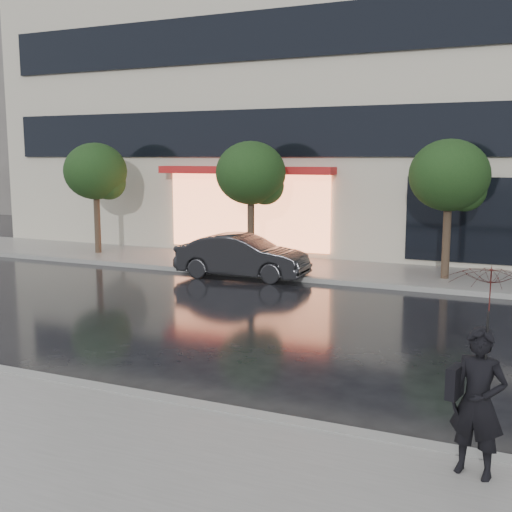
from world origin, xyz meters
The scene contains 12 objects.
ground centered at (0.00, 0.00, 0.00)m, with size 120.00×120.00×0.00m, color black.
sidewalk_near centered at (0.00, -3.25, 0.06)m, with size 60.00×4.50×0.12m, color slate.
sidewalk_far centered at (0.00, 10.25, 0.06)m, with size 60.00×3.50×0.12m, color slate.
curb_near centered at (0.00, -1.00, 0.07)m, with size 60.00×0.25×0.14m, color gray.
curb_far centered at (0.00, 8.50, 0.07)m, with size 60.00×0.25×0.14m, color gray.
office_building centered at (0.00, 17.97, 9.00)m, with size 30.00×12.76×18.00m.
bg_building_left centered at (-28.00, 26.00, 6.00)m, with size 14.00×10.00×12.00m, color #59544F.
tree_far_west centered at (-8.94, 10.03, 2.92)m, with size 2.20×2.20×3.99m.
tree_mid_west centered at (-2.94, 10.03, 2.92)m, with size 2.20×2.20×3.99m.
tree_mid_east centered at (3.06, 10.03, 2.92)m, with size 2.20×2.20×3.99m.
parked_car centered at (-2.49, 8.30, 0.64)m, with size 1.35×3.86×1.27m, color black.
pedestrian_with_umbrella centered at (4.95, -1.51, 1.62)m, with size 1.09×1.10×2.29m.
Camera 1 is at (5.43, -8.34, 3.49)m, focal length 45.00 mm.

